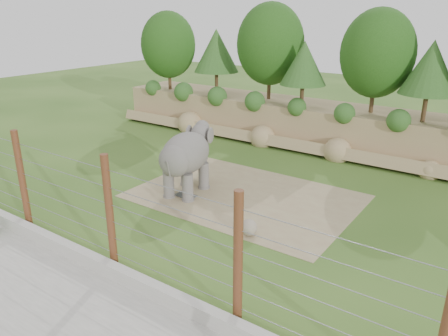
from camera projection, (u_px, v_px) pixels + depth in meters
The scene contains 9 objects.
ground at pixel (197, 217), 18.34m from camera, with size 90.00×90.00×0.00m, color #33561C.
back_embankment at pixel (333, 84), 26.42m from camera, with size 30.00×5.52×8.77m.
dirt_patch at pixel (245, 196), 20.37m from camera, with size 10.00×7.00×0.02m, color #967D5B.
drain_grate at pixel (186, 195), 20.37m from camera, with size 1.00×0.60×0.03m, color #262628.
elephant at pixel (186, 162), 20.26m from camera, with size 1.62×3.78×3.06m, color #5F5A55, non-canonical shape.
stone_ball at pixel (249, 227), 16.74m from camera, with size 0.65×0.65×0.65m, color gray.
retaining_wall at pixel (103, 266), 14.40m from camera, with size 26.00×0.35×0.50m, color #A4A29A.
walkway at pixel (50, 303), 12.95m from camera, with size 26.00×4.00×0.01m, color #A4A29A.
barrier_fence at pixel (110, 213), 14.19m from camera, with size 20.26×0.26×4.00m.
Camera 1 is at (10.41, -12.87, 8.23)m, focal length 35.00 mm.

